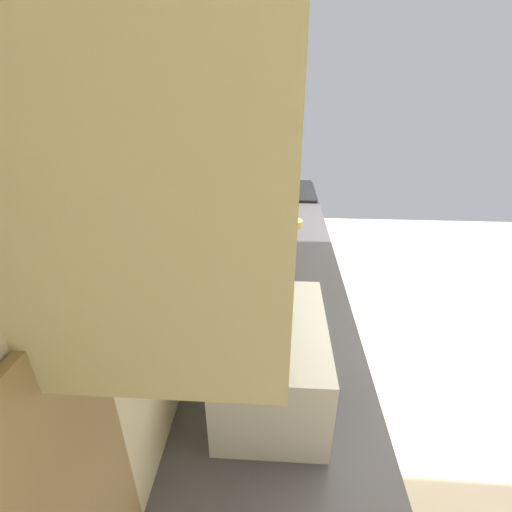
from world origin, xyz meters
The scene contains 7 objects.
ground_plane centered at (0.00, 0.00, 0.00)m, with size 6.38×6.38×0.00m, color beige.
wall_back centered at (0.00, 1.67, 1.28)m, with size 4.11×0.12×2.55m, color beige.
counter_run centered at (-0.43, 1.29, 0.45)m, with size 3.12×0.66×0.90m.
upper_cabinets centered at (-0.43, 1.45, 1.82)m, with size 2.03×0.32×0.66m.
oven_range centered at (1.46, 1.29, 0.46)m, with size 0.68×0.66×1.08m.
microwave centered at (-0.86, 1.31, 1.03)m, with size 0.50×0.33×0.28m.
bowl centered at (0.62, 1.19, 0.92)m, with size 0.12×0.12×0.04m.
Camera 1 is at (-1.74, 1.31, 1.84)m, focal length 25.35 mm.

